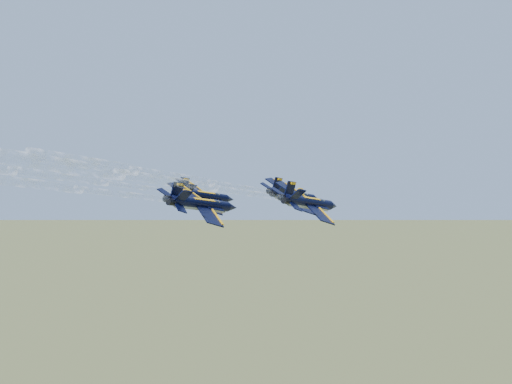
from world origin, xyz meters
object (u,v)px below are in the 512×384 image
at_px(jet_lead, 295,196).
at_px(jet_left, 204,196).
at_px(jet_slot, 202,204).
at_px(jet_right, 310,202).

height_order(jet_lead, jet_left, same).
bearing_deg(jet_slot, jet_right, 50.79).
bearing_deg(jet_lead, jet_slot, -88.11).
xyz_separation_m(jet_lead, jet_left, (-13.78, -6.72, 0.00)).
bearing_deg(jet_lead, jet_right, -44.07).
distance_m(jet_lead, jet_left, 15.33).
xyz_separation_m(jet_lead, jet_right, (7.58, -12.91, 0.00)).
bearing_deg(jet_right, jet_left, 179.34).
bearing_deg(jet_left, jet_lead, 41.50).
distance_m(jet_left, jet_slot, 17.50).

